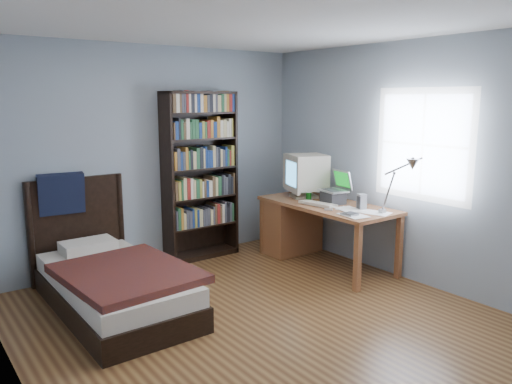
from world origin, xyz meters
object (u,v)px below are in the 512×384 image
Objects in this scene: laptop at (334,194)px; desk_lamp at (408,170)px; bookshelf at (200,176)px; desk at (300,222)px; crt_monitor at (305,173)px; keyboard at (318,204)px; speaker at (362,202)px; bed at (111,280)px; soda_can at (309,197)px.

desk_lamp reaches higher than laptop.
laptop is at bearing -47.58° from bookshelf.
desk is 0.61m from crt_monitor.
keyboard is at bearing -107.55° from desk.
crt_monitor is at bearing -34.53° from bookshelf.
speaker is at bearing -84.45° from desk.
bookshelf is at bearing 141.37° from speaker.
laptop is (0.04, -0.46, -0.19)m from crt_monitor.
bookshelf is at bearing 116.47° from keyboard.
crt_monitor is 0.29× the size of bed.
desk_lamp is 5.52× the size of soda_can.
keyboard is 2.58× the size of speaker.
bed is at bearing -178.04° from crt_monitor.
crt_monitor reaches higher than keyboard.
bookshelf is at bearing 132.75° from soda_can.
desk is 0.83× the size of bookshelf.
speaker is 1.92m from bookshelf.
bookshelf is (-1.08, 1.57, 0.19)m from speaker.
desk_lamp is (0.00, -1.53, 0.82)m from desk.
soda_can is (-0.20, 0.62, -0.03)m from speaker.
laptop is 1.11m from desk_lamp.
crt_monitor is (0.04, -0.04, 0.61)m from desk.
crt_monitor reaches higher than speaker.
crt_monitor is at bearing -43.52° from desk.
soda_can is (-0.12, -0.28, 0.37)m from desk.
desk_lamp reaches higher than bed.
laptop is 0.40m from speaker.
speaker is 0.08× the size of bookshelf.
desk is 9.89× the size of speaker.
desk_lamp is 0.77m from speaker.
soda_can is (-0.15, -0.24, -0.24)m from crt_monitor.
desk_lamp is 3.79× the size of speaker.
crt_monitor is at bearing 110.04° from speaker.
desk_lamp is (-0.04, -1.49, 0.21)m from crt_monitor.
desk is at bearing 67.40° from soda_can.
keyboard is (-0.15, 1.06, -0.49)m from desk_lamp.
keyboard is at bearing -8.55° from bed.
soda_can reaches higher than keyboard.
desk_lamp reaches higher than soda_can.
keyboard is 0.21× the size of bed.
desk_lamp is at bearing -92.18° from keyboard.
crt_monitor is at bearing 57.39° from soda_can.
desk is at bearing 98.63° from laptop.
speaker is 1.45× the size of soda_can.
soda_can is (0.03, 0.19, 0.04)m from keyboard.
bed is (-2.43, -0.12, -0.16)m from desk.
bed is (-1.44, -0.80, -0.74)m from bookshelf.
soda_can is at bearing -122.61° from crt_monitor.
laptop is 1.60m from bookshelf.
bookshelf is at bearing 114.38° from desk_lamp.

